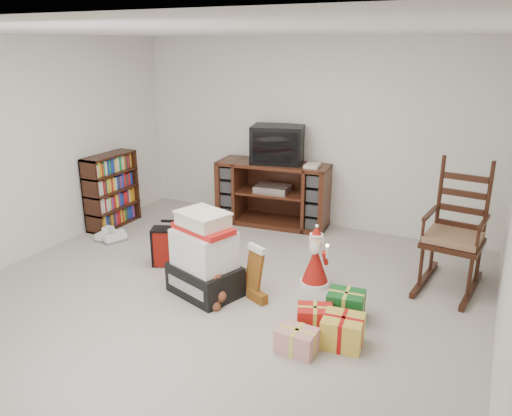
% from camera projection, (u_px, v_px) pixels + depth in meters
% --- Properties ---
extents(room, '(5.01, 5.01, 2.51)m').
position_uv_depth(room, '(213.00, 176.00, 4.56)').
color(room, '#A8A29A').
rests_on(room, ground).
extents(tv_stand, '(1.57, 0.70, 0.87)m').
position_uv_depth(tv_stand, '(273.00, 194.00, 6.85)').
color(tv_stand, '#441E13').
rests_on(tv_stand, floor).
extents(bookshelf, '(0.27, 0.81, 1.00)m').
position_uv_depth(bookshelf, '(112.00, 192.00, 6.78)').
color(bookshelf, '#33190D').
rests_on(bookshelf, floor).
extents(rocking_chair, '(0.65, 0.97, 1.37)m').
position_uv_depth(rocking_chair, '(453.00, 243.00, 5.07)').
color(rocking_chair, '#33190D').
rests_on(rocking_chair, floor).
extents(gift_pile, '(0.79, 0.68, 0.85)m').
position_uv_depth(gift_pile, '(204.00, 259.00, 4.93)').
color(gift_pile, black).
rests_on(gift_pile, floor).
extents(red_suitcase, '(0.38, 0.30, 0.52)m').
position_uv_depth(red_suitcase, '(169.00, 247.00, 5.61)').
color(red_suitcase, maroon).
rests_on(red_suitcase, floor).
extents(stocking, '(0.28, 0.21, 0.55)m').
position_uv_depth(stocking, '(254.00, 271.00, 4.89)').
color(stocking, '#0C6D19').
rests_on(stocking, floor).
extents(teddy_bear, '(0.22, 0.19, 0.33)m').
position_uv_depth(teddy_bear, '(215.00, 291.00, 4.77)').
color(teddy_bear, brown).
rests_on(teddy_bear, floor).
extents(santa_figurine, '(0.32, 0.30, 0.65)m').
position_uv_depth(santa_figurine, '(315.00, 262.00, 5.14)').
color(santa_figurine, maroon).
rests_on(santa_figurine, floor).
extents(mrs_claus_figurine, '(0.32, 0.31, 0.67)m').
position_uv_depth(mrs_claus_figurine, '(225.00, 246.00, 5.55)').
color(mrs_claus_figurine, maroon).
rests_on(mrs_claus_figurine, floor).
extents(sneaker_pair, '(0.37, 0.31, 0.10)m').
position_uv_depth(sneaker_pair, '(110.00, 237.00, 6.37)').
color(sneaker_pair, white).
rests_on(sneaker_pair, floor).
extents(gift_cluster, '(0.62, 0.95, 0.29)m').
position_uv_depth(gift_cluster, '(324.00, 319.00, 4.29)').
color(gift_cluster, red).
rests_on(gift_cluster, floor).
extents(crt_television, '(0.78, 0.65, 0.50)m').
position_uv_depth(crt_television, '(277.00, 144.00, 6.65)').
color(crt_television, black).
rests_on(crt_television, tv_stand).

